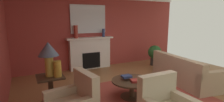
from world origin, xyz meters
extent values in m
plane|color=olive|center=(0.00, 0.00, 0.00)|extent=(8.52, 8.52, 0.00)
cube|color=#9E3833|center=(0.00, 3.13, 1.42)|extent=(7.15, 0.12, 2.83)
cube|color=#993D33|center=(-0.53, 0.02, 0.01)|extent=(3.63, 2.48, 0.01)
cube|color=white|center=(-0.56, 2.93, 0.58)|extent=(1.60, 0.25, 1.17)
cube|color=black|center=(-0.56, 2.91, 0.35)|extent=(0.70, 0.26, 0.60)
cube|color=white|center=(-0.56, 2.90, 1.20)|extent=(1.80, 0.35, 0.06)
cube|color=silver|center=(-0.56, 3.04, 1.91)|extent=(1.38, 0.04, 1.06)
cube|color=tan|center=(1.46, 0.15, 0.23)|extent=(1.17, 2.20, 0.45)
cube|color=tan|center=(1.11, 0.20, 0.65)|extent=(0.47, 2.11, 0.40)
cube|color=tan|center=(1.34, -0.79, 0.31)|extent=(0.92, 0.32, 0.62)
cube|color=tan|center=(1.59, 1.09, 0.31)|extent=(0.92, 0.32, 0.62)
cube|color=#C1B293|center=(-1.84, -0.37, 0.70)|extent=(0.27, 0.81, 0.51)
cube|color=#C1B293|center=(-2.21, -0.09, 0.30)|extent=(0.81, 0.25, 0.60)
cube|color=#C1B293|center=(-0.71, -1.08, 0.70)|extent=(0.80, 0.17, 0.51)
cylinder|color=#3D2D1E|center=(-0.53, 0.02, 0.43)|extent=(1.00, 1.00, 0.04)
cylinder|color=#3D2D1E|center=(-0.53, 0.02, 0.21)|extent=(0.12, 0.12, 0.41)
cylinder|color=#3D2D1E|center=(-0.53, 0.02, 0.01)|extent=(0.56, 0.56, 0.03)
cube|color=#3D2D1E|center=(-2.38, 0.47, 0.68)|extent=(0.56, 0.56, 0.04)
cube|color=#3D2D1E|center=(-2.38, 0.47, 0.33)|extent=(0.10, 0.10, 0.66)
cylinder|color=#B28E38|center=(-2.38, 0.47, 0.92)|extent=(0.18, 0.18, 0.45)
cone|color=#4C566B|center=(-2.38, 0.47, 1.30)|extent=(0.44, 0.44, 0.30)
cylinder|color=#9E3328|center=(-1.11, 2.87, 1.46)|extent=(0.15, 0.15, 0.46)
cylinder|color=#B7892D|center=(-2.23, 0.35, 0.87)|extent=(0.16, 0.16, 0.35)
cylinder|color=navy|center=(-0.01, 2.87, 1.38)|extent=(0.11, 0.11, 0.32)
cube|color=maroon|center=(-0.53, -0.13, 0.48)|extent=(0.26, 0.24, 0.05)
cube|color=navy|center=(-0.64, 0.10, 0.53)|extent=(0.24, 0.20, 0.05)
cylinder|color=#333333|center=(2.02, 2.20, 0.15)|extent=(0.32, 0.32, 0.30)
sphere|color=#28602D|center=(2.02, 2.20, 0.55)|extent=(0.56, 0.56, 0.56)
camera|label=1|loc=(-2.84, -3.43, 1.94)|focal=28.28mm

